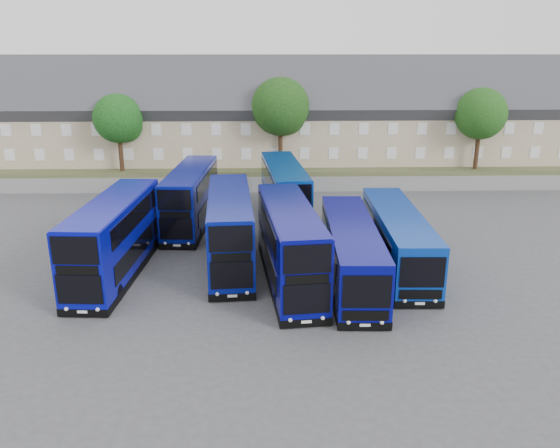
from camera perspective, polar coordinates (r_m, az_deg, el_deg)
The scene contains 15 objects.
ground at distance 32.60m, azimuth -2.26°, elevation -7.24°, with size 120.00×120.00×0.00m, color #46474C.
retaining_wall at distance 55.09m, azimuth -2.00°, elevation 4.16°, with size 70.00×0.40×1.50m, color slate.
earth_bank at distance 64.79m, azimuth -1.95°, elevation 6.49°, with size 80.00×20.00×2.00m, color #464D2B.
terrace_row at distance 60.00m, azimuth 0.89°, elevation 10.99°, with size 60.00×10.40×11.20m.
dd_front_left at distance 35.87m, azimuth -16.86°, elevation -1.54°, with size 3.52×12.31×4.84m.
dd_front_mid at distance 36.25m, azimuth -5.23°, elevation -0.67°, with size 3.60×12.15×4.77m.
dd_front_right at distance 33.21m, azimuth 1.02°, elevation -2.34°, with size 3.98×12.27×4.79m.
dd_rear_left at distance 44.56m, azimuth -9.28°, elevation 2.65°, with size 3.39×11.86×4.66m.
dd_rear_right at distance 45.08m, azimuth 0.44°, elevation 3.15°, with size 3.86×12.24×4.79m.
coach_east_a at distance 33.99m, azimuth 7.43°, elevation -3.04°, with size 3.25×13.40×3.64m.
coach_east_b at distance 36.85m, azimuth 12.14°, elevation -1.61°, with size 3.18×13.38×3.64m.
tree_west at distance 56.86m, azimuth -16.41°, elevation 10.35°, with size 4.80×4.80×7.65m.
tree_mid at distance 55.43m, azimuth 0.19°, elevation 11.94°, with size 5.76×5.76×9.18m.
tree_east at distance 59.10m, azimuth 20.34°, elevation 10.57°, with size 5.12×5.12×8.16m.
tree_far at distance 67.80m, azimuth 23.02°, elevation 11.37°, with size 5.44×5.44×8.67m.
Camera 1 is at (0.48, -29.50, 13.88)m, focal length 35.00 mm.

